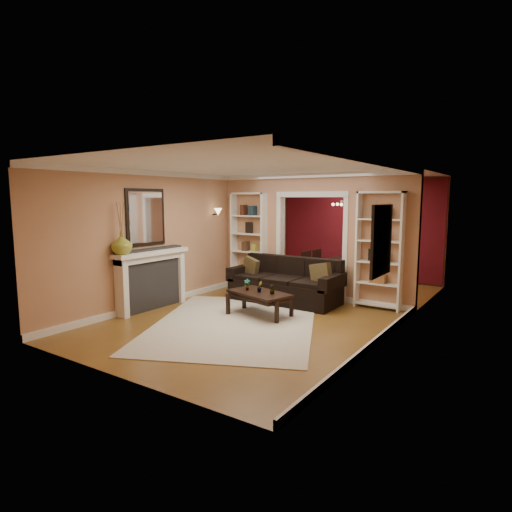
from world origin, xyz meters
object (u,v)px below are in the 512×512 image
Objects in this scene: bookshelf_left at (249,242)px; bookshelf_right at (380,251)px; sofa at (285,280)px; fireplace at (153,280)px; coffee_table at (259,304)px; dining_table at (340,274)px.

bookshelf_right is (3.10, 0.00, 0.00)m from bookshelf_left.
sofa is 1.39× the size of fireplace.
bookshelf_left is (-1.46, 1.78, 0.93)m from coffee_table.
sofa is 2.69m from fireplace.
bookshelf_right is (1.64, 1.78, 0.93)m from coffee_table.
dining_table is at bearing 43.82° from bookshelf_left.
bookshelf_left is at bearing 145.48° from coffee_table.
bookshelf_left is 2.65m from fireplace.
bookshelf_right is at bearing 17.91° from sofa.
dining_table is at bearing 62.00° from fireplace.
coffee_table is 0.52× the size of bookshelf_right.
dining_table is (2.18, 4.11, -0.26)m from fireplace.
fireplace is (-1.85, -1.95, 0.12)m from sofa.
coffee_table is at bearing -132.65° from bookshelf_right.
coffee_table is 0.52× the size of bookshelf_left.
bookshelf_right is at bearing 34.80° from fireplace.
dining_table is at bearing 132.70° from bookshelf_right.
bookshelf_left and bookshelf_right have the same top height.
bookshelf_left reaches higher than sofa.
sofa is at bearing 46.57° from fireplace.
bookshelf_left reaches higher than dining_table.
bookshelf_left is 2.43m from dining_table.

